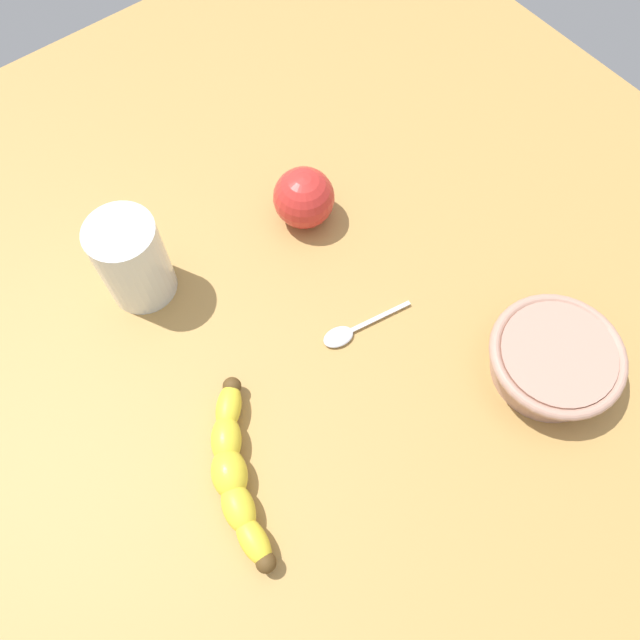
{
  "coord_description": "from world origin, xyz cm",
  "views": [
    {
      "loc": [
        -25.99,
        17.73,
        68.09
      ],
      "look_at": [
        -1.12,
        -1.73,
        5.0
      ],
      "focal_mm": 35.55,
      "sensor_mm": 36.0,
      "label": 1
    }
  ],
  "objects": [
    {
      "name": "wooden_tabletop",
      "position": [
        0.0,
        0.0,
        1.5
      ],
      "size": [
        120.0,
        120.0,
        3.0
      ],
      "primitive_type": "cube",
      "color": "#B18545",
      "rests_on": "ground"
    },
    {
      "name": "banana",
      "position": [
        -9.19,
        15.4,
        4.83
      ],
      "size": [
        18.58,
        9.94,
        3.65
      ],
      "rotation": [
        0.0,
        0.0,
        2.72
      ],
      "color": "yellow",
      "rests_on": "wooden_tabletop"
    },
    {
      "name": "smoothie_glass",
      "position": [
        15.99,
        11.18,
        8.24
      ],
      "size": [
        7.7,
        7.7,
        11.33
      ],
      "color": "silver",
      "rests_on": "wooden_tabletop"
    },
    {
      "name": "ceramic_bowl",
      "position": [
        -20.58,
        -18.11,
        5.94
      ],
      "size": [
        14.41,
        14.41,
        4.94
      ],
      "color": "tan",
      "rests_on": "wooden_tabletop"
    },
    {
      "name": "apple_fruit",
      "position": [
        12.34,
        -9.79,
        6.72
      ],
      "size": [
        7.44,
        7.44,
        7.44
      ],
      "primitive_type": "sphere",
      "color": "red",
      "rests_on": "wooden_tabletop"
    },
    {
      "name": "teaspoon",
      "position": [
        -3.57,
        -3.21,
        3.4
      ],
      "size": [
        3.41,
        11.28,
        0.8
      ],
      "rotation": [
        0.0,
        0.0,
        1.39
      ],
      "color": "silver",
      "rests_on": "wooden_tabletop"
    }
  ]
}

